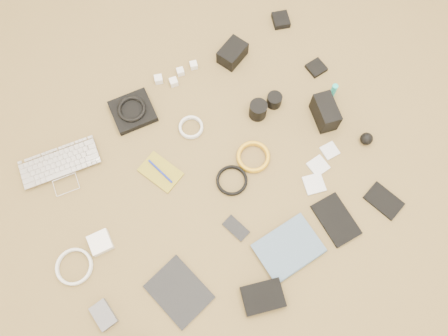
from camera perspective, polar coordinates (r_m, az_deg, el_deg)
laptop at (r=1.85m, az=-20.27°, el=-0.59°), size 0.35×0.28×0.02m
headphone_pouch at (r=1.87m, az=-11.82°, el=7.25°), size 0.19×0.18×0.03m
headphones at (r=1.85m, az=-11.96°, el=7.56°), size 0.13×0.13×0.02m
charger_a at (r=1.93m, az=-8.54°, el=11.38°), size 0.04×0.04×0.03m
charger_b at (r=1.94m, az=-5.72°, el=12.42°), size 0.04×0.04×0.03m
charger_c at (r=1.95m, az=-3.99°, el=13.25°), size 0.04×0.04×0.03m
charger_d at (r=1.91m, az=-6.59°, el=11.10°), size 0.04×0.04×0.03m
dslr_camera at (r=1.95m, az=1.11°, el=14.76°), size 0.14×0.12×0.07m
lens_pouch at (r=2.10m, az=7.44°, el=18.62°), size 0.10×0.10×0.03m
notebook_olive at (r=1.76m, az=-8.28°, el=-0.52°), size 0.15×0.18×0.01m
pen_blue at (r=1.75m, az=-8.32°, el=-0.43°), size 0.03×0.13×0.01m
cable_white_a at (r=1.82m, az=-4.32°, el=5.25°), size 0.13×0.13×0.01m
lens_a at (r=1.81m, az=4.46°, el=7.57°), size 0.08×0.08×0.08m
lens_b at (r=1.85m, az=6.58°, el=8.79°), size 0.08×0.08×0.06m
card_reader at (r=1.98m, az=11.96°, el=12.69°), size 0.07×0.07×0.02m
power_brick at (r=1.72m, az=-15.84°, el=-9.35°), size 0.09×0.09×0.03m
cable_white_b at (r=1.75m, az=-18.92°, el=-12.10°), size 0.16×0.16×0.01m
cable_black at (r=1.73m, az=1.02°, el=-1.68°), size 0.15×0.15×0.01m
cable_yellow at (r=1.76m, az=3.82°, el=1.38°), size 0.14×0.14×0.02m
flash at (r=1.84m, az=13.07°, el=7.10°), size 0.11×0.15×0.10m
lens_cleaner at (r=1.90m, az=14.06°, el=9.72°), size 0.03×0.03×0.08m
battery_charger at (r=1.69m, az=-15.45°, el=-18.02°), size 0.07×0.10×0.03m
tablet at (r=1.66m, az=-5.89°, el=-15.77°), size 0.20×0.24×0.01m
phone at (r=1.68m, az=1.57°, el=-7.86°), size 0.07×0.11×0.01m
filter_case_left at (r=1.76m, az=11.68°, el=-2.06°), size 0.10×0.10×0.01m
filter_case_mid at (r=1.79m, az=12.19°, el=0.27°), size 0.07×0.07×0.01m
filter_case_right at (r=1.82m, az=13.64°, el=2.21°), size 0.07×0.07×0.01m
air_blower at (r=1.86m, az=18.12°, el=3.65°), size 0.06×0.06×0.05m
drive_case at (r=1.64m, az=5.10°, el=-16.43°), size 0.17×0.15×0.04m
paperback at (r=1.68m, az=10.17°, el=-12.74°), size 0.24×0.18×0.02m
notebook_black_a at (r=1.74m, az=14.43°, el=-6.56°), size 0.13×0.20×0.01m
notebook_black_b at (r=1.82m, az=20.15°, el=-4.04°), size 0.12×0.15×0.01m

